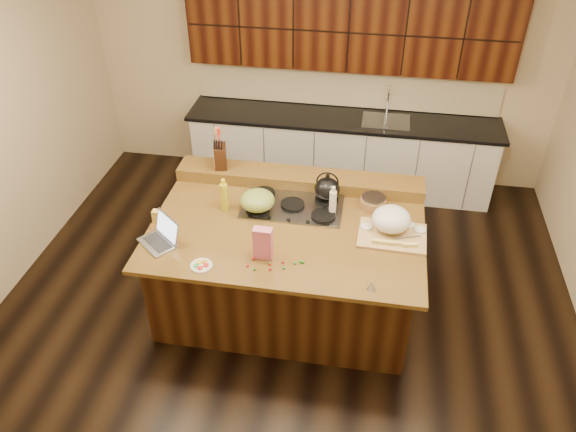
# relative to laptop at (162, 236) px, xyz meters

# --- Properties ---
(room) EXTENTS (5.52, 5.02, 2.72)m
(room) POSITION_rel_laptop_xyz_m (1.01, 0.38, 0.37)
(room) COLOR black
(room) RESTS_ON ground
(island) EXTENTS (2.40, 1.60, 0.92)m
(island) POSITION_rel_laptop_xyz_m (1.01, 0.38, -0.52)
(island) COLOR black
(island) RESTS_ON ground
(back_ledge) EXTENTS (2.40, 0.30, 0.12)m
(back_ledge) POSITION_rel_laptop_xyz_m (1.01, 1.08, -0.00)
(back_ledge) COLOR black
(back_ledge) RESTS_ON island
(cooktop) EXTENTS (0.92, 0.52, 0.05)m
(cooktop) POSITION_rel_laptop_xyz_m (1.01, 0.68, -0.05)
(cooktop) COLOR gray
(cooktop) RESTS_ON island
(back_counter) EXTENTS (3.70, 0.66, 2.40)m
(back_counter) POSITION_rel_laptop_xyz_m (1.31, 2.61, 0.00)
(back_counter) COLOR silver
(back_counter) RESTS_ON ground
(kettle) EXTENTS (0.25, 0.25, 0.21)m
(kettle) POSITION_rel_laptop_xyz_m (1.31, 0.81, 0.09)
(kettle) COLOR black
(kettle) RESTS_ON cooktop
(green_bowl) EXTENTS (0.40, 0.40, 0.17)m
(green_bowl) POSITION_rel_laptop_xyz_m (0.71, 0.55, 0.07)
(green_bowl) COLOR olive
(green_bowl) RESTS_ON cooktop
(laptop) EXTENTS (0.42, 0.41, 0.23)m
(laptop) POSITION_rel_laptop_xyz_m (0.00, 0.00, 0.00)
(laptop) COLOR #B7B7BC
(laptop) RESTS_ON island
(oil_bottle) EXTENTS (0.09, 0.09, 0.27)m
(oil_bottle) POSITION_rel_laptop_xyz_m (0.40, 0.55, 0.07)
(oil_bottle) COLOR gold
(oil_bottle) RESTS_ON island
(vinegar_bottle) EXTENTS (0.07, 0.07, 0.25)m
(vinegar_bottle) POSITION_rel_laptop_xyz_m (1.38, 0.63, 0.06)
(vinegar_bottle) COLOR silver
(vinegar_bottle) RESTS_ON island
(wooden_tray) EXTENTS (0.59, 0.47, 0.23)m
(wooden_tray) POSITION_rel_laptop_xyz_m (1.91, 0.45, 0.04)
(wooden_tray) COLOR tan
(wooden_tray) RESTS_ON island
(ramekin_a) EXTENTS (0.13, 0.13, 0.04)m
(ramekin_a) POSITION_rel_laptop_xyz_m (1.70, 0.45, -0.04)
(ramekin_a) COLOR white
(ramekin_a) RESTS_ON island
(ramekin_b) EXTENTS (0.10, 0.10, 0.04)m
(ramekin_b) POSITION_rel_laptop_xyz_m (2.16, 0.48, -0.04)
(ramekin_b) COLOR white
(ramekin_b) RESTS_ON island
(ramekin_c) EXTENTS (0.13, 0.13, 0.04)m
(ramekin_c) POSITION_rel_laptop_xyz_m (2.07, 0.54, -0.04)
(ramekin_c) COLOR white
(ramekin_c) RESTS_ON island
(strainer_bowl) EXTENTS (0.29, 0.29, 0.09)m
(strainer_bowl) POSITION_rel_laptop_xyz_m (1.74, 0.81, -0.02)
(strainer_bowl) COLOR #996B3F
(strainer_bowl) RESTS_ON island
(kitchen_timer) EXTENTS (0.09, 0.09, 0.07)m
(kitchen_timer) POSITION_rel_laptop_xyz_m (1.78, -0.29, -0.03)
(kitchen_timer) COLOR silver
(kitchen_timer) RESTS_ON island
(pink_bag) EXTENTS (0.16, 0.08, 0.29)m
(pink_bag) POSITION_rel_laptop_xyz_m (0.88, -0.05, 0.08)
(pink_bag) COLOR #DD6888
(pink_bag) RESTS_ON island
(candy_plate) EXTENTS (0.18, 0.18, 0.01)m
(candy_plate) POSITION_rel_laptop_xyz_m (0.41, -0.25, -0.05)
(candy_plate) COLOR white
(candy_plate) RESTS_ON island
(package_box) EXTENTS (0.09, 0.06, 0.13)m
(package_box) POSITION_rel_laptop_xyz_m (-0.13, 0.25, 0.00)
(package_box) COLOR #E7C151
(package_box) RESTS_ON island
(utensil_crock) EXTENTS (0.15, 0.15, 0.14)m
(utensil_crock) POSITION_rel_laptop_xyz_m (0.22, 1.08, 0.13)
(utensil_crock) COLOR white
(utensil_crock) RESTS_ON back_ledge
(knife_block) EXTENTS (0.16, 0.21, 0.23)m
(knife_block) POSITION_rel_laptop_xyz_m (0.23, 1.08, 0.17)
(knife_block) COLOR black
(knife_block) RESTS_ON back_ledge
(gumdrop_0) EXTENTS (0.02, 0.02, 0.02)m
(gumdrop_0) POSITION_rel_laptop_xyz_m (1.06, -0.11, -0.05)
(gumdrop_0) COLOR red
(gumdrop_0) RESTS_ON island
(gumdrop_1) EXTENTS (0.02, 0.02, 0.02)m
(gumdrop_1) POSITION_rel_laptop_xyz_m (0.95, -0.13, -0.05)
(gumdrop_1) COLOR #198C26
(gumdrop_1) RESTS_ON island
(gumdrop_2) EXTENTS (0.02, 0.02, 0.02)m
(gumdrop_2) POSITION_rel_laptop_xyz_m (0.96, -0.15, -0.05)
(gumdrop_2) COLOR red
(gumdrop_2) RESTS_ON island
(gumdrop_3) EXTENTS (0.02, 0.02, 0.02)m
(gumdrop_3) POSITION_rel_laptop_xyz_m (1.07, -0.17, -0.05)
(gumdrop_3) COLOR #198C26
(gumdrop_3) RESTS_ON island
(gumdrop_4) EXTENTS (0.02, 0.02, 0.02)m
(gumdrop_4) POSITION_rel_laptop_xyz_m (0.81, -0.11, -0.05)
(gumdrop_4) COLOR red
(gumdrop_4) RESTS_ON island
(gumdrop_5) EXTENTS (0.02, 0.02, 0.02)m
(gumdrop_5) POSITION_rel_laptop_xyz_m (1.20, -0.08, -0.05)
(gumdrop_5) COLOR #198C26
(gumdrop_5) RESTS_ON island
(gumdrop_6) EXTENTS (0.02, 0.02, 0.02)m
(gumdrop_6) POSITION_rel_laptop_xyz_m (0.78, -0.20, -0.05)
(gumdrop_6) COLOR red
(gumdrop_6) RESTS_ON island
(gumdrop_7) EXTENTS (0.02, 0.02, 0.02)m
(gumdrop_7) POSITION_rel_laptop_xyz_m (1.22, -0.08, -0.05)
(gumdrop_7) COLOR #198C26
(gumdrop_7) RESTS_ON island
(gumdrop_8) EXTENTS (0.02, 0.02, 0.02)m
(gumdrop_8) POSITION_rel_laptop_xyz_m (0.83, -0.01, -0.05)
(gumdrop_8) COLOR red
(gumdrop_8) RESTS_ON island
(gumdrop_9) EXTENTS (0.02, 0.02, 0.02)m
(gumdrop_9) POSITION_rel_laptop_xyz_m (0.85, -0.23, -0.05)
(gumdrop_9) COLOR #198C26
(gumdrop_9) RESTS_ON island
(gumdrop_10) EXTENTS (0.02, 0.02, 0.02)m
(gumdrop_10) POSITION_rel_laptop_xyz_m (0.97, -0.21, -0.05)
(gumdrop_10) COLOR red
(gumdrop_10) RESTS_ON island
(gumdrop_11) EXTENTS (0.02, 0.02, 0.02)m
(gumdrop_11) POSITION_rel_laptop_xyz_m (1.16, -0.10, -0.05)
(gumdrop_11) COLOR #198C26
(gumdrop_11) RESTS_ON island
(gumdrop_12) EXTENTS (0.02, 0.02, 0.02)m
(gumdrop_12) POSITION_rel_laptop_xyz_m (0.90, -0.01, -0.05)
(gumdrop_12) COLOR red
(gumdrop_12) RESTS_ON island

